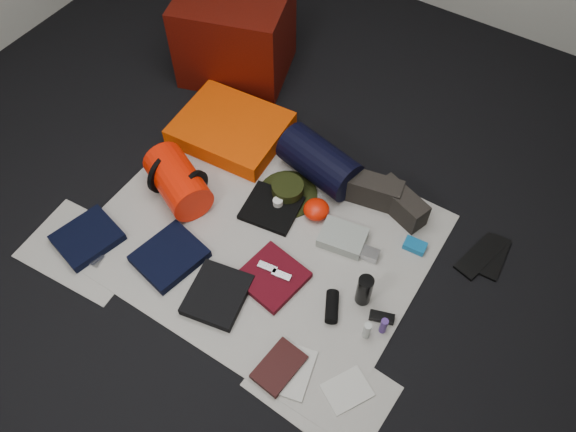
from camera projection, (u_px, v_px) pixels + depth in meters
The scene contains 37 objects.
floor at pixel (262, 237), 2.85m from camera, with size 4.50×4.50×0.02m, color black.
newspaper_mat at pixel (262, 235), 2.84m from camera, with size 1.60×1.30×0.01m, color silver.
newspaper_sheet_front_left at pixel (84, 250), 2.79m from camera, with size 0.58×0.40×0.00m, color silver.
newspaper_sheet_front_right at pixel (322, 386), 2.40m from camera, with size 0.58×0.40×0.00m, color silver.
red_cabinet at pixel (235, 35), 3.35m from camera, with size 0.62×0.52×0.52m, color #4C0C05.
sleeping_pad at pixel (231, 129), 3.19m from camera, with size 0.59×0.48×0.11m, color #F64702.
stuff_sack at pixel (178, 181), 2.90m from camera, with size 0.22×0.22×0.38m, color red.
sack_strap_left at pixel (163, 174), 2.93m from camera, with size 0.22×0.22×0.03m, color black.
sack_strap_right at pixel (193, 190), 2.87m from camera, with size 0.22×0.22×0.03m, color black.
navy_duffel at pixel (320, 162), 2.97m from camera, with size 0.23×0.23×0.43m, color black.
boonie_brim at pixel (288, 194), 2.98m from camera, with size 0.32×0.32×0.01m, color black.
boonie_crown at pixel (288, 189), 2.95m from camera, with size 0.17×0.17×0.07m, color black.
hiking_boot_left at pixel (371, 190), 2.91m from camera, with size 0.31×0.12×0.16m, color black.
hiking_boot_right at pixel (401, 203), 2.86m from camera, with size 0.29×0.11×0.15m, color black.
flip_flop_left at pixel (480, 256), 2.77m from camera, with size 0.11×0.29×0.02m, color black.
flip_flop_right at pixel (494, 257), 2.76m from camera, with size 0.10×0.26×0.01m, color black.
trousers_navy_a at pixel (87, 238), 2.80m from camera, with size 0.26×0.29×0.05m, color black.
trousers_navy_b at pixel (170, 256), 2.74m from camera, with size 0.27×0.31×0.05m, color black.
trousers_charcoal at pixel (217, 295), 2.62m from camera, with size 0.26×0.29×0.05m, color black.
black_tshirt at pixel (272, 208), 2.92m from camera, with size 0.28×0.26×0.03m, color black.
red_shirt at pixel (272, 277), 2.68m from camera, with size 0.28×0.28×0.04m, color #520913.
orange_stuff_sack at pixel (316, 209), 2.88m from camera, with size 0.13×0.13×0.09m, color red.
first_aid_pouch at pixel (343, 237), 2.80m from camera, with size 0.22×0.17×0.06m, color gray.
water_bottle at pixel (364, 290), 2.56m from camera, with size 0.07×0.07×0.18m, color black.
speaker at pixel (332, 307), 2.58m from camera, with size 0.06×0.06×0.15m, color black.
compact_camera at pixel (368, 253), 2.75m from camera, with size 0.11×0.06×0.04m, color #BBBBC0.
cyan_case at pixel (415, 246), 2.78m from camera, with size 0.11×0.07×0.03m, color #1064A1.
toiletry_purple at pixel (384, 326), 2.50m from camera, with size 0.03×0.03×0.10m, color #44267B.
toiletry_clear at pixel (367, 330), 2.49m from camera, with size 0.04×0.04×0.11m, color #B1B6B2.
paperback_book at pixel (279, 367), 2.43m from camera, with size 0.15×0.23×0.03m, color black.
map_booklet at pixel (293, 371), 2.43m from camera, with size 0.16×0.23×0.01m, color beige.
map_printout at pixel (347, 390), 2.39m from camera, with size 0.15×0.19×0.01m, color beige.
sunglasses at pixel (382, 317), 2.57m from camera, with size 0.11×0.05×0.03m, color black.
key_cluster at pixel (95, 260), 2.75m from camera, with size 0.07×0.07×0.01m, color #BBBBC0.
tape_roll at pixel (278, 202), 2.90m from camera, with size 0.05×0.05×0.04m, color silver.
energy_bar_a at pixel (267, 267), 2.68m from camera, with size 0.10×0.04×0.01m, color #BBBBC0.
energy_bar_b at pixel (281, 275), 2.66m from camera, with size 0.10×0.04×0.01m, color #BBBBC0.
Camera 1 is at (0.95, -1.23, 2.39)m, focal length 35.00 mm.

